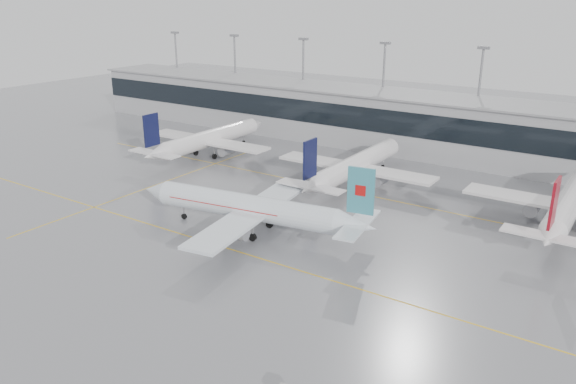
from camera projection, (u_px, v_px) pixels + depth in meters
The scene contains 12 objects.
ground at pixel (238, 252), 75.41m from camera, with size 320.00×320.00×0.00m, color gray.
taxi_line_main at pixel (238, 252), 75.41m from camera, with size 120.00×0.25×0.01m, color gold.
taxi_line_north at pixel (345, 191), 98.90m from camera, with size 120.00×0.25×0.01m, color gold.
taxi_line_cross at pixel (162, 183), 102.92m from camera, with size 0.25×60.00×0.01m, color gold.
terminal at pixel (416, 124), 121.96m from camera, with size 180.00×15.00×12.00m, color #9C9CA0.
terminal_glass at pixel (403, 124), 115.55m from camera, with size 180.00×0.20×5.00m, color black.
terminal_roof at pixel (418, 96), 119.89m from camera, with size 182.00×16.00×0.40m, color gray.
light_masts at pixel (429, 87), 124.21m from camera, with size 156.40×1.00×22.60m.
air_canada_jet at pixel (253, 208), 80.16m from camera, with size 37.59×30.59×11.93m.
parked_jet_b at pixel (208, 139), 118.95m from camera, with size 29.64×36.96×11.72m.
parked_jet_c at pixel (355, 165), 100.55m from camera, with size 29.64×36.96×11.72m.
parked_jet_d at pixel (569, 204), 82.15m from camera, with size 29.64×36.96×11.72m.
Camera 1 is at (43.72, -53.09, 32.64)m, focal length 35.00 mm.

